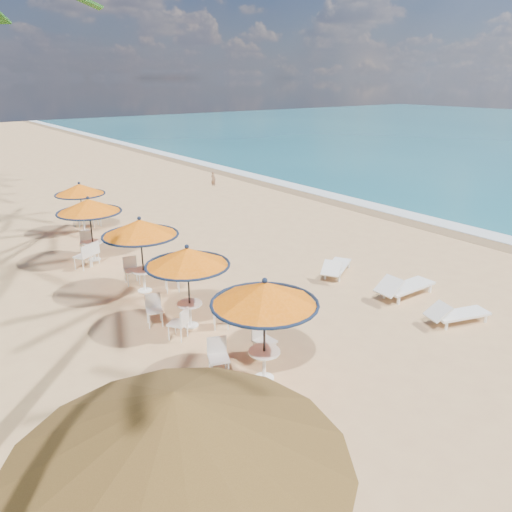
# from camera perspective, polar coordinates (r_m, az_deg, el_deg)

# --- Properties ---
(ground) EXTENTS (160.00, 160.00, 0.00)m
(ground) POSITION_cam_1_polar(r_m,az_deg,el_deg) (14.69, 18.32, -7.29)
(ground) COLOR tan
(ground) RESTS_ON ground
(foam_strip) EXTENTS (1.20, 140.00, 0.04)m
(foam_strip) POSITION_cam_1_polar(r_m,az_deg,el_deg) (27.43, 12.86, 5.65)
(foam_strip) COLOR white
(foam_strip) RESTS_ON ground
(wetsand_band) EXTENTS (1.40, 140.00, 0.02)m
(wetsand_band) POSITION_cam_1_polar(r_m,az_deg,el_deg) (26.77, 11.59, 5.40)
(wetsand_band) COLOR olive
(wetsand_band) RESTS_ON ground
(station_0) EXTENTS (2.36, 2.36, 2.46)m
(station_0) POSITION_cam_1_polar(r_m,az_deg,el_deg) (10.75, 0.67, -5.28)
(station_0) COLOR black
(station_0) RESTS_ON ground
(station_1) EXTENTS (2.26, 2.26, 2.35)m
(station_1) POSITION_cam_1_polar(r_m,az_deg,el_deg) (13.20, -7.91, -1.34)
(station_1) COLOR black
(station_1) RESTS_ON ground
(station_2) EXTENTS (2.36, 2.36, 2.46)m
(station_2) POSITION_cam_1_polar(r_m,az_deg,el_deg) (15.75, -12.97, 2.42)
(station_2) COLOR black
(station_2) RESTS_ON ground
(station_3) EXTENTS (2.33, 2.33, 2.43)m
(station_3) POSITION_cam_1_polar(r_m,az_deg,el_deg) (19.08, -18.62, 4.56)
(station_3) COLOR black
(station_3) RESTS_ON ground
(station_4) EXTENTS (2.13, 2.24, 2.22)m
(station_4) POSITION_cam_1_polar(r_m,az_deg,el_deg) (23.10, -19.41, 6.77)
(station_4) COLOR black
(station_4) RESTS_ON ground
(lounger_near) EXTENTS (1.95, 1.12, 0.67)m
(lounger_near) POSITION_cam_1_polar(r_m,az_deg,el_deg) (14.85, 21.84, -6.10)
(lounger_near) COLOR white
(lounger_near) RESTS_ON ground
(lounger_mid) EXTENTS (2.18, 0.71, 0.78)m
(lounger_mid) POSITION_cam_1_polar(r_m,az_deg,el_deg) (16.04, 16.51, -3.34)
(lounger_mid) COLOR white
(lounger_mid) RESTS_ON ground
(lounger_far) EXTENTS (1.97, 1.49, 0.69)m
(lounger_far) POSITION_cam_1_polar(r_m,az_deg,el_deg) (17.29, 9.13, -1.21)
(lounger_far) COLOR white
(lounger_far) RESTS_ON ground
(palapa) EXTENTS (4.14, 4.14, 3.16)m
(palapa) POSITION_cam_1_polar(r_m,az_deg,el_deg) (6.05, -9.12, -19.02)
(palapa) COLOR brown
(palapa) RESTS_ON ground
(person) EXTENTS (0.33, 0.41, 0.96)m
(person) POSITION_cam_1_polar(r_m,az_deg,el_deg) (31.78, -4.91, 8.83)
(person) COLOR #8F6649
(person) RESTS_ON ground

